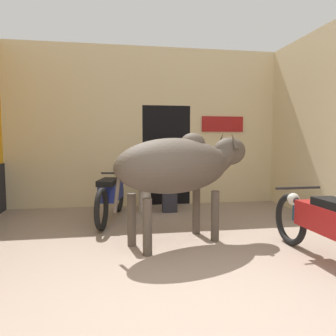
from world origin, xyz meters
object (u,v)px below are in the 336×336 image
motorcycle_near (326,224)px  motorcycle_far (111,195)px  plastic_stool (145,199)px  bucket (301,213)px  cow (181,165)px  shopkeeper_seated (168,178)px

motorcycle_near → motorcycle_far: bearing=133.4°
plastic_stool → bucket: plastic_stool is taller
motorcycle_far → bucket: motorcycle_far is taller
cow → bucket: cow is taller
cow → motorcycle_near: 1.80m
motorcycle_near → motorcycle_far: 3.29m
plastic_stool → shopkeeper_seated: bearing=-2.7°
shopkeeper_seated → bucket: 2.38m
motorcycle_near → motorcycle_far: (-2.26, 2.39, -0.01)m
motorcycle_near → cow: bearing=143.0°
motorcycle_near → bucket: size_ratio=7.77×
motorcycle_near → shopkeeper_seated: size_ratio=1.70×
cow → shopkeeper_seated: (0.17, 1.91, -0.38)m
motorcycle_near → plastic_stool: size_ratio=4.43×
motorcycle_far → motorcycle_near: bearing=-46.6°
cow → plastic_stool: size_ratio=4.56×
shopkeeper_seated → plastic_stool: 0.59m
cow → shopkeeper_seated: size_ratio=1.75×
bucket → motorcycle_near: bearing=-114.9°
motorcycle_near → plastic_stool: (-1.64, 2.96, -0.20)m
plastic_stool → motorcycle_near: bearing=-61.1°
bucket → motorcycle_far: bearing=170.0°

